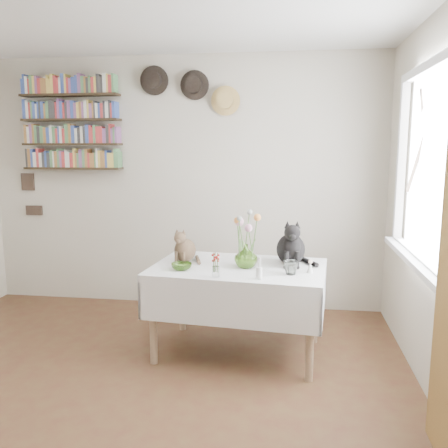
# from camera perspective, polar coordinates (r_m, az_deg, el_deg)

# --- Properties ---
(room) EXTENTS (4.08, 4.58, 2.58)m
(room) POSITION_cam_1_polar(r_m,az_deg,el_deg) (2.67, -16.08, 0.93)
(room) COLOR brown
(room) RESTS_ON ground
(window) EXTENTS (0.12, 1.52, 1.32)m
(window) POSITION_cam_1_polar(r_m,az_deg,el_deg) (3.33, 23.36, 4.68)
(window) COLOR white
(window) RESTS_ON room
(dining_table) EXTENTS (1.39, 0.97, 0.70)m
(dining_table) POSITION_cam_1_polar(r_m,az_deg,el_deg) (3.73, 1.75, -7.68)
(dining_table) COLOR white
(dining_table) RESTS_ON room
(tabby_cat) EXTENTS (0.22, 0.27, 0.28)m
(tabby_cat) POSITION_cam_1_polar(r_m,az_deg,el_deg) (3.81, -4.71, -2.42)
(tabby_cat) COLOR brown
(tabby_cat) RESTS_ON dining_table
(black_cat) EXTENTS (0.26, 0.33, 0.37)m
(black_cat) POSITION_cam_1_polar(r_m,az_deg,el_deg) (3.75, 8.05, -2.03)
(black_cat) COLOR black
(black_cat) RESTS_ON dining_table
(flower_vase) EXTENTS (0.21, 0.21, 0.18)m
(flower_vase) POSITION_cam_1_polar(r_m,az_deg,el_deg) (3.62, 2.66, -3.86)
(flower_vase) COLOR #86BA48
(flower_vase) RESTS_ON dining_table
(green_bowl) EXTENTS (0.16, 0.16, 0.05)m
(green_bowl) POSITION_cam_1_polar(r_m,az_deg,el_deg) (3.59, -5.13, -5.12)
(green_bowl) COLOR #86BA48
(green_bowl) RESTS_ON dining_table
(drinking_glass) EXTENTS (0.13, 0.13, 0.10)m
(drinking_glass) POSITION_cam_1_polar(r_m,az_deg,el_deg) (3.47, 8.06, -5.21)
(drinking_glass) COLOR white
(drinking_glass) RESTS_ON dining_table
(candlestick) EXTENTS (0.04, 0.04, 0.16)m
(candlestick) POSITION_cam_1_polar(r_m,az_deg,el_deg) (3.33, 4.24, -5.75)
(candlestick) COLOR white
(candlestick) RESTS_ON dining_table
(berry_jar) EXTENTS (0.05, 0.05, 0.20)m
(berry_jar) POSITION_cam_1_polar(r_m,az_deg,el_deg) (3.36, -0.99, -4.96)
(berry_jar) COLOR white
(berry_jar) RESTS_ON dining_table
(porcelain_figurine) EXTENTS (0.05, 0.05, 0.10)m
(porcelain_figurine) POSITION_cam_1_polar(r_m,az_deg,el_deg) (3.54, 10.34, -5.13)
(porcelain_figurine) COLOR white
(porcelain_figurine) RESTS_ON dining_table
(flower_bouquet) EXTENTS (0.17, 0.12, 0.39)m
(flower_bouquet) POSITION_cam_1_polar(r_m,az_deg,el_deg) (3.58, 2.66, 0.08)
(flower_bouquet) COLOR #4C7233
(flower_bouquet) RESTS_ON flower_vase
(bookshelf_unit) EXTENTS (1.00, 0.16, 0.91)m
(bookshelf_unit) POSITION_cam_1_polar(r_m,az_deg,el_deg) (5.07, -17.89, 11.41)
(bookshelf_unit) COLOR #302415
(bookshelf_unit) RESTS_ON room
(wall_hats) EXTENTS (0.98, 0.09, 0.48)m
(wall_hats) POSITION_cam_1_polar(r_m,az_deg,el_deg) (4.73, -4.01, 15.96)
(wall_hats) COLOR black
(wall_hats) RESTS_ON room
(wall_art_plaques) EXTENTS (0.21, 0.02, 0.44)m
(wall_art_plaques) POSITION_cam_1_polar(r_m,az_deg,el_deg) (5.40, -22.25, 3.39)
(wall_art_plaques) COLOR #38281E
(wall_art_plaques) RESTS_ON room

